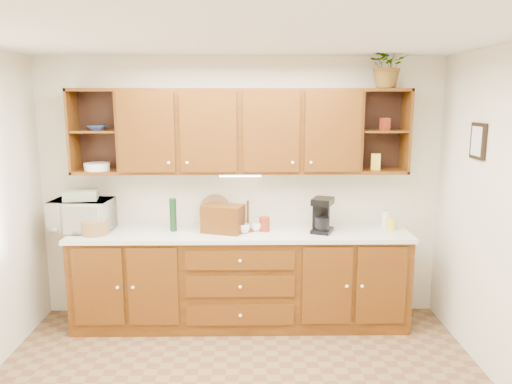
{
  "coord_description": "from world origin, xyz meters",
  "views": [
    {
      "loc": [
        0.08,
        -3.2,
        2.2
      ],
      "look_at": [
        0.15,
        1.15,
        1.38
      ],
      "focal_mm": 35.0,
      "sensor_mm": 36.0,
      "label": 1
    }
  ],
  "objects_px": {
    "bread_box": "(223,219)",
    "potted_plant": "(388,65)",
    "coffee_maker": "(322,215)",
    "microwave": "(82,215)"
  },
  "relations": [
    {
      "from": "bread_box",
      "to": "potted_plant",
      "type": "xyz_separation_m",
      "value": [
        1.54,
        0.11,
        1.43
      ]
    },
    {
      "from": "coffee_maker",
      "to": "potted_plant",
      "type": "distance_m",
      "value": 1.53
    },
    {
      "from": "microwave",
      "to": "bread_box",
      "type": "height_order",
      "value": "microwave"
    },
    {
      "from": "coffee_maker",
      "to": "potted_plant",
      "type": "relative_size",
      "value": 0.79
    },
    {
      "from": "coffee_maker",
      "to": "bread_box",
      "type": "bearing_deg",
      "value": -157.4
    },
    {
      "from": "bread_box",
      "to": "potted_plant",
      "type": "distance_m",
      "value": 2.1
    },
    {
      "from": "bread_box",
      "to": "coffee_maker",
      "type": "xyz_separation_m",
      "value": [
        0.94,
        0.0,
        0.03
      ]
    },
    {
      "from": "bread_box",
      "to": "coffee_maker",
      "type": "height_order",
      "value": "coffee_maker"
    },
    {
      "from": "coffee_maker",
      "to": "potted_plant",
      "type": "height_order",
      "value": "potted_plant"
    },
    {
      "from": "bread_box",
      "to": "potted_plant",
      "type": "height_order",
      "value": "potted_plant"
    }
  ]
}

